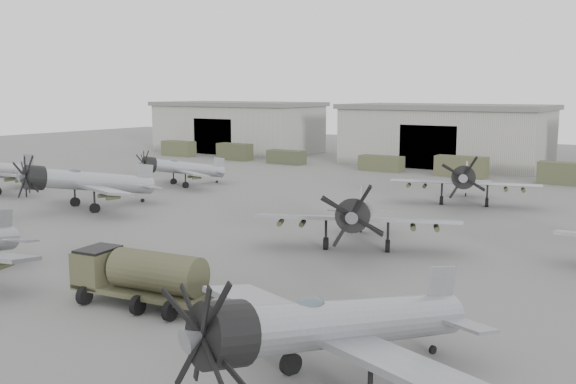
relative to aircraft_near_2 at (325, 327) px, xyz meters
name	(u,v)px	position (x,y,z in m)	size (l,w,h in m)	color
ground	(116,253)	(-21.55, 9.67, -2.53)	(220.00, 220.00, 0.00)	#535351
hangar_left	(238,127)	(-59.55, 71.63, 1.85)	(29.00, 14.80, 8.70)	#9A9A90
hangar_center	(445,135)	(-21.55, 71.63, 1.85)	(29.00, 14.80, 8.70)	#9A9A90
support_truck_0	(179,148)	(-62.58, 59.67, -1.29)	(5.86, 2.20, 2.47)	#42452D
support_truck_1	(235,152)	(-50.88, 59.67, -1.24)	(5.66, 2.20, 2.57)	#3A3C27
support_truck_2	(286,157)	(-41.24, 59.67, -1.53)	(5.74, 2.20, 2.00)	#383E28
support_truck_3	(381,163)	(-25.97, 59.67, -1.51)	(5.92, 2.20, 2.04)	#43462E
support_truck_4	(461,167)	(-15.08, 59.67, -1.23)	(6.37, 2.20, 2.58)	#43452D
support_truck_5	(564,173)	(-3.06, 59.67, -1.25)	(5.68, 2.20, 2.55)	#3F432C
aircraft_near_2	(325,327)	(0.00, 0.00, 0.00)	(13.84, 12.46, 5.55)	gray
aircraft_mid_1	(82,182)	(-36.25, 18.96, 0.03)	(14.09, 12.68, 5.62)	#93969B
aircraft_mid_2	(357,214)	(-8.61, 19.02, -0.03)	(13.42, 12.16, 5.49)	gray
aircraft_far_0	(178,168)	(-39.09, 34.45, -0.46)	(11.08, 10.04, 4.53)	#919399
aircraft_far_1	(465,180)	(-8.15, 39.80, -0.06)	(13.59, 12.24, 5.43)	#A0A3A9
fuel_tanker	(141,274)	(-12.50, 3.31, -0.91)	(7.57, 4.04, 2.83)	#3D3D28
tug_trailer	(117,183)	(-44.02, 29.89, -2.02)	(6.74, 3.01, 1.34)	#4A4A30
ground_crew	(126,186)	(-38.70, 26.38, -1.54)	(0.72, 0.47, 1.97)	#403E2A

